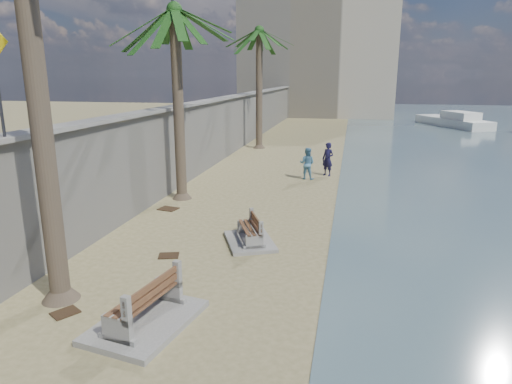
{
  "coord_description": "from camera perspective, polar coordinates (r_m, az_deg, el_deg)",
  "views": [
    {
      "loc": [
        2.47,
        -7.16,
        4.94
      ],
      "look_at": [
        -0.5,
        7.0,
        1.2
      ],
      "focal_mm": 32.0,
      "sensor_mm": 36.0,
      "label": 1
    }
  ],
  "objects": [
    {
      "name": "streetlight",
      "position": [
        20.68,
        -10.24,
        19.01
      ],
      "size": [
        0.28,
        0.28,
        5.12
      ],
      "color": "#2D2D33",
      "rests_on": "wall_cap"
    },
    {
      "name": "palm_mid",
      "position": [
        18.44,
        -10.17,
        21.23
      ],
      "size": [
        5.0,
        5.0,
        8.17
      ],
      "color": "brown",
      "rests_on": "ground_plane"
    },
    {
      "name": "debris_b",
      "position": [
        10.85,
        -22.73,
        -13.74
      ],
      "size": [
        0.64,
        0.67,
        0.03
      ],
      "primitive_type": "cube",
      "rotation": [
        0.0,
        0.0,
        1.0
      ],
      "color": "#382616",
      "rests_on": "ground_plane"
    },
    {
      "name": "wall_cap",
      "position": [
        28.26,
        -4.0,
        11.64
      ],
      "size": [
        0.8,
        70.0,
        0.12
      ],
      "primitive_type": "cube",
      "color": "gray",
      "rests_on": "seawall"
    },
    {
      "name": "seawall",
      "position": [
        28.41,
        -3.94,
        8.01
      ],
      "size": [
        0.45,
        70.0,
        3.5
      ],
      "primitive_type": "cube",
      "color": "gray",
      "rests_on": "ground_plane"
    },
    {
      "name": "palm_back",
      "position": [
        31.36,
        0.41,
        19.34
      ],
      "size": [
        5.0,
        5.0,
        8.61
      ],
      "color": "brown",
      "rests_on": "ground_plane"
    },
    {
      "name": "bench_near",
      "position": [
        9.72,
        -13.69,
        -13.61
      ],
      "size": [
        2.02,
        2.62,
        0.99
      ],
      "color": "gray",
      "rests_on": "ground_plane"
    },
    {
      "name": "person_b",
      "position": [
        22.15,
        6.41,
        3.77
      ],
      "size": [
        0.93,
        0.79,
        1.71
      ],
      "primitive_type": "imported",
      "rotation": [
        0.0,
        0.0,
        2.94
      ],
      "color": "teal",
      "rests_on": "ground_plane"
    },
    {
      "name": "debris_c",
      "position": [
        17.55,
        -10.91,
        -2.07
      ],
      "size": [
        0.78,
        0.68,
        0.03
      ],
      "primitive_type": "cube",
      "rotation": [
        0.0,
        0.0,
        6.08
      ],
      "color": "#382616",
      "rests_on": "ground_plane"
    },
    {
      "name": "debris_d",
      "position": [
        13.13,
        -10.86,
        -7.82
      ],
      "size": [
        0.66,
        0.59,
        0.03
      ],
      "primitive_type": "cube",
      "rotation": [
        0.0,
        0.0,
        0.29
      ],
      "color": "#382616",
      "rests_on": "ground_plane"
    },
    {
      "name": "yacht_far",
      "position": [
        49.0,
        23.35,
        7.95
      ],
      "size": [
        6.08,
        9.19,
        1.5
      ],
      "primitive_type": null,
      "rotation": [
        0.0,
        0.0,
        2.01
      ],
      "color": "silver",
      "rests_on": "bay_water"
    },
    {
      "name": "ground_plane",
      "position": [
        9.05,
        -6.35,
        -18.72
      ],
      "size": [
        140.0,
        140.0,
        0.0
      ],
      "primitive_type": "plane",
      "color": "#988B5D"
    },
    {
      "name": "end_building",
      "position": [
        59.37,
        7.84,
        16.36
      ],
      "size": [
        18.0,
        12.0,
        14.0
      ],
      "primitive_type": "cube",
      "color": "#B7AA93",
      "rests_on": "ground_plane"
    },
    {
      "name": "bench_far",
      "position": [
        13.74,
        -0.79,
        -5.02
      ],
      "size": [
        1.97,
        2.29,
        0.8
      ],
      "color": "gray",
      "rests_on": "ground_plane"
    },
    {
      "name": "person_a",
      "position": [
        23.05,
        8.97,
        4.37
      ],
      "size": [
        0.83,
        0.76,
        1.92
      ],
      "primitive_type": "imported",
      "rotation": [
        0.0,
        0.0,
        -0.56
      ],
      "color": "#161334",
      "rests_on": "ground_plane"
    }
  ]
}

